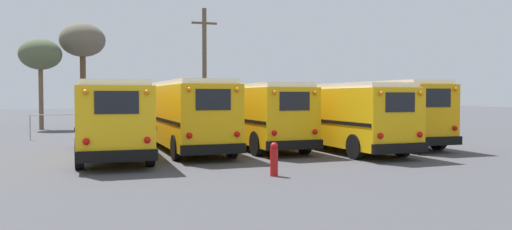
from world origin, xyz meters
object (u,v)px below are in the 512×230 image
Objects in this scene: school_bus_2 at (251,113)px; school_bus_3 at (329,114)px; school_bus_0 at (111,116)px; utility_pole at (204,68)px; bare_tree_0 at (83,42)px; school_bus_4 at (371,110)px; bare_tree_1 at (40,55)px; fire_hydrant at (274,159)px; school_bus_1 at (185,113)px.

school_bus_2 is 3.70m from school_bus_3.
school_bus_2 is at bearing 14.51° from school_bus_0.
bare_tree_0 is at bearing 143.95° from utility_pole.
bare_tree_0 is at bearing 129.27° from school_bus_4.
utility_pole is at bearing 63.01° from school_bus_0.
bare_tree_1 is at bearing 103.19° from school_bus_0.
school_bus_0 is at bearing 123.27° from fire_hydrant.
utility_pole is (-6.26, 11.71, 2.70)m from school_bus_4.
utility_pole reaches higher than bare_tree_1.
school_bus_4 is 1.63× the size of bare_tree_1.
school_bus_0 is 9.80m from school_bus_3.
school_bus_4 is 1.34× the size of bare_tree_0.
bare_tree_0 is (-7.90, 17.61, 4.94)m from school_bus_2.
school_bus_1 is at bearing -172.45° from school_bus_2.
bare_tree_1 is at bearing 136.39° from school_bus_4.
school_bus_0 is 15.24m from utility_pole.
school_bus_1 is 6.66m from school_bus_3.
school_bus_2 is 1.16× the size of utility_pole.
school_bus_1 is (3.27, 1.26, 0.04)m from school_bus_0.
school_bus_3 is 23.30m from bare_tree_1.
bare_tree_1 is (-7.52, 16.88, 3.71)m from school_bus_1.
bare_tree_1 is at bearing -157.97° from bare_tree_0.
fire_hydrant is at bearing -103.06° from school_bus_2.
school_bus_4 reaches higher than fire_hydrant.
school_bus_0 is at bearing -165.49° from school_bus_2.
school_bus_1 is at bearing -75.59° from bare_tree_0.
school_bus_4 reaches higher than school_bus_3.
fire_hydrant is (-5.26, -6.86, -1.10)m from school_bus_3.
school_bus_1 reaches higher than school_bus_0.
bare_tree_1 reaches higher than school_bus_4.
school_bus_2 is (6.53, 1.69, -0.01)m from school_bus_0.
school_bus_4 is at bearing -43.61° from bare_tree_1.
school_bus_4 is (9.80, 0.39, 0.04)m from school_bus_1.
school_bus_3 reaches higher than fire_hydrant.
school_bus_0 is 3.50m from school_bus_1.
school_bus_0 is at bearing -85.93° from bare_tree_0.
bare_tree_1 reaches higher than school_bus_1.
bare_tree_0 is at bearing 22.03° from bare_tree_1.
school_bus_1 is 0.91× the size of school_bus_3.
school_bus_3 is 1.66× the size of bare_tree_1.
bare_tree_0 is 1.21× the size of bare_tree_1.
utility_pole is (-3.00, 13.41, 2.81)m from school_bus_3.
school_bus_0 is at bearing -158.94° from school_bus_1.
bare_tree_1 is (-2.88, -1.17, -1.18)m from bare_tree_0.
school_bus_0 is 19.97m from bare_tree_0.
school_bus_2 is 6.53m from school_bus_4.
school_bus_3 is (9.80, -0.06, -0.03)m from school_bus_0.
school_bus_3 is 10.58× the size of fire_hydrant.
school_bus_0 is 1.17× the size of utility_pole.
school_bus_1 is 12.90m from utility_pole.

